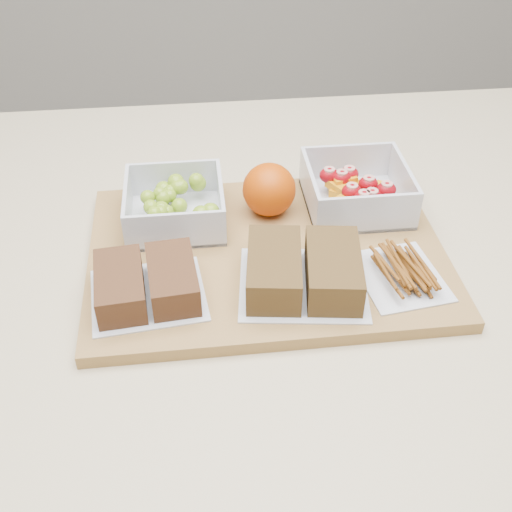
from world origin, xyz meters
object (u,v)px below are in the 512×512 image
object	(u,v)px
grape_container	(176,205)
fruit_container	(356,191)
orange	(269,190)
sandwich_bag_left	(147,283)
pretzel_bag	(401,269)
sandwich_bag_center	(304,271)
cutting_board	(267,254)

from	to	relation	value
grape_container	fruit_container	distance (m)	0.23
fruit_container	orange	world-z (taller)	orange
grape_container	orange	bearing A→B (deg)	1.72
sandwich_bag_left	pretzel_bag	world-z (taller)	sandwich_bag_left
grape_container	fruit_container	xyz separation A→B (m)	(0.23, 0.01, -0.00)
fruit_container	pretzel_bag	world-z (taller)	fruit_container
orange	sandwich_bag_center	bearing A→B (deg)	-82.09
sandwich_bag_center	pretzel_bag	size ratio (longest dim) A/B	1.29
cutting_board	fruit_container	distance (m)	0.15
orange	sandwich_bag_left	xyz separation A→B (m)	(-0.15, -0.14, -0.02)
pretzel_bag	cutting_board	bearing A→B (deg)	154.80
fruit_container	sandwich_bag_center	bearing A→B (deg)	-122.19
cutting_board	grape_container	distance (m)	0.13
cutting_board	grape_container	xyz separation A→B (m)	(-0.10, 0.07, 0.03)
cutting_board	fruit_container	bearing A→B (deg)	31.88
grape_container	sandwich_bag_center	xyz separation A→B (m)	(0.14, -0.14, -0.00)
fruit_container	cutting_board	bearing A→B (deg)	-147.62
sandwich_bag_left	pretzel_bag	size ratio (longest dim) A/B	1.11
sandwich_bag_left	fruit_container	bearing A→B (deg)	29.15
fruit_container	sandwich_bag_center	distance (m)	0.17
grape_container	sandwich_bag_left	distance (m)	0.14
fruit_container	sandwich_bag_left	distance (m)	0.30
sandwich_bag_center	sandwich_bag_left	bearing A→B (deg)	179.79
pretzel_bag	orange	bearing A→B (deg)	132.35
fruit_container	sandwich_bag_left	size ratio (longest dim) A/B	0.96
cutting_board	pretzel_bag	distance (m)	0.16
cutting_board	sandwich_bag_center	size ratio (longest dim) A/B	2.72
sandwich_bag_left	orange	bearing A→B (deg)	43.74
pretzel_bag	grape_container	bearing A→B (deg)	150.53
sandwich_bag_left	cutting_board	bearing A→B (deg)	26.06
cutting_board	grape_container	world-z (taller)	grape_container
fruit_container	pretzel_bag	size ratio (longest dim) A/B	1.07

